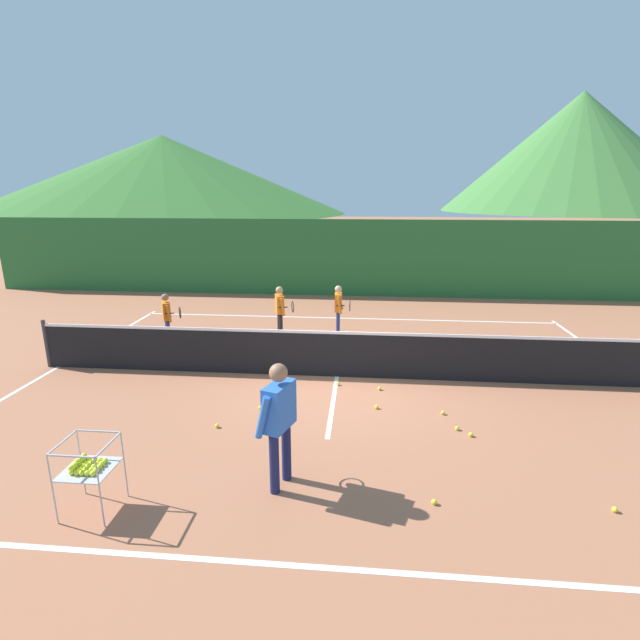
# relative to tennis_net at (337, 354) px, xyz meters

# --- Properties ---
(ground_plane) EXTENTS (120.00, 120.00, 0.00)m
(ground_plane) POSITION_rel_tennis_net_xyz_m (0.00, 0.00, -0.50)
(ground_plane) COLOR #A86647
(line_baseline_near) EXTENTS (12.11, 0.08, 0.01)m
(line_baseline_near) POSITION_rel_tennis_net_xyz_m (0.00, -5.12, -0.50)
(line_baseline_near) COLOR white
(line_baseline_near) RESTS_ON ground
(line_baseline_far) EXTENTS (12.11, 0.08, 0.01)m
(line_baseline_far) POSITION_rel_tennis_net_xyz_m (0.00, 4.60, -0.50)
(line_baseline_far) COLOR white
(line_baseline_far) RESTS_ON ground
(line_sideline_west) EXTENTS (0.08, 9.72, 0.01)m
(line_sideline_west) POSITION_rel_tennis_net_xyz_m (-6.06, 0.00, -0.50)
(line_sideline_west) COLOR white
(line_sideline_west) RESTS_ON ground
(line_service_center) EXTENTS (0.08, 5.11, 0.01)m
(line_service_center) POSITION_rel_tennis_net_xyz_m (0.00, 0.00, -0.50)
(line_service_center) COLOR white
(line_service_center) RESTS_ON ground
(tennis_net) EXTENTS (12.60, 0.08, 1.05)m
(tennis_net) POSITION_rel_tennis_net_xyz_m (0.00, 0.00, 0.00)
(tennis_net) COLOR #333338
(tennis_net) RESTS_ON ground
(instructor) EXTENTS (0.47, 0.83, 1.68)m
(instructor) POSITION_rel_tennis_net_xyz_m (-0.52, -3.77, 0.51)
(instructor) COLOR #191E4C
(instructor) RESTS_ON ground
(student_0) EXTENTS (0.61, 0.52, 1.28)m
(student_0) POSITION_rel_tennis_net_xyz_m (-4.29, 1.76, 0.27)
(student_0) COLOR navy
(student_0) RESTS_ON ground
(student_1) EXTENTS (0.56, 0.57, 1.36)m
(student_1) POSITION_rel_tennis_net_xyz_m (-1.60, 2.50, 0.32)
(student_1) COLOR black
(student_1) RESTS_ON ground
(student_2) EXTENTS (0.43, 0.62, 1.32)m
(student_2) POSITION_rel_tennis_net_xyz_m (-0.13, 2.91, 0.30)
(student_2) COLOR navy
(student_2) RESTS_ON ground
(ball_cart) EXTENTS (0.58, 0.58, 0.90)m
(ball_cart) POSITION_rel_tennis_net_xyz_m (-2.68, -4.46, 0.09)
(ball_cart) COLOR #B7B7BC
(ball_cart) RESTS_ON ground
(tennis_ball_0) EXTENTS (0.07, 0.07, 0.07)m
(tennis_ball_0) POSITION_rel_tennis_net_xyz_m (-1.25, -1.64, -0.47)
(tennis_ball_0) COLOR yellow
(tennis_ball_0) RESTS_ON ground
(tennis_ball_1) EXTENTS (0.07, 0.07, 0.07)m
(tennis_ball_1) POSITION_rel_tennis_net_xyz_m (2.05, -2.07, -0.47)
(tennis_ball_1) COLOR yellow
(tennis_ball_1) RESTS_ON ground
(tennis_ball_2) EXTENTS (0.07, 0.07, 0.07)m
(tennis_ball_2) POSITION_rel_tennis_net_xyz_m (3.55, -3.94, -0.47)
(tennis_ball_2) COLOR yellow
(tennis_ball_2) RESTS_ON ground
(tennis_ball_3) EXTENTS (0.07, 0.07, 0.07)m
(tennis_ball_3) POSITION_rel_tennis_net_xyz_m (1.42, -3.99, -0.47)
(tennis_ball_3) COLOR yellow
(tennis_ball_3) RESTS_ON ground
(tennis_ball_4) EXTENTS (0.07, 0.07, 0.07)m
(tennis_ball_4) POSITION_rel_tennis_net_xyz_m (0.05, -0.45, -0.47)
(tennis_ball_4) COLOR yellow
(tennis_ball_4) RESTS_ON ground
(tennis_ball_5) EXTENTS (0.07, 0.07, 0.07)m
(tennis_ball_5) POSITION_rel_tennis_net_xyz_m (2.22, -2.26, -0.47)
(tennis_ball_5) COLOR yellow
(tennis_ball_5) RESTS_ON ground
(tennis_ball_6) EXTENTS (0.07, 0.07, 0.07)m
(tennis_ball_6) POSITION_rel_tennis_net_xyz_m (1.90, -1.54, -0.47)
(tennis_ball_6) COLOR yellow
(tennis_ball_6) RESTS_ON ground
(tennis_ball_7) EXTENTS (0.07, 0.07, 0.07)m
(tennis_ball_7) POSITION_rel_tennis_net_xyz_m (0.78, -1.42, -0.47)
(tennis_ball_7) COLOR yellow
(tennis_ball_7) RESTS_ON ground
(tennis_ball_8) EXTENTS (0.07, 0.07, 0.07)m
(tennis_ball_8) POSITION_rel_tennis_net_xyz_m (0.85, -0.61, -0.47)
(tennis_ball_8) COLOR yellow
(tennis_ball_8) RESTS_ON ground
(tennis_ball_9) EXTENTS (0.07, 0.07, 0.07)m
(tennis_ball_9) POSITION_rel_tennis_net_xyz_m (-1.81, -2.34, -0.47)
(tennis_ball_9) COLOR yellow
(tennis_ball_9) RESTS_ON ground
(windscreen_fence) EXTENTS (26.65, 0.08, 2.72)m
(windscreen_fence) POSITION_rel_tennis_net_xyz_m (0.00, 7.77, 0.86)
(windscreen_fence) COLOR #286B33
(windscreen_fence) RESTS_ON ground
(hill_0) EXTENTS (57.86, 57.86, 11.96)m
(hill_0) POSITION_rel_tennis_net_xyz_m (-31.53, 67.15, 5.48)
(hill_0) COLOR #38702D
(hill_0) RESTS_ON ground
(hill_1) EXTENTS (44.48, 44.48, 19.73)m
(hill_1) POSITION_rel_tennis_net_xyz_m (36.62, 80.98, 9.36)
(hill_1) COLOR #427A38
(hill_1) RESTS_ON ground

